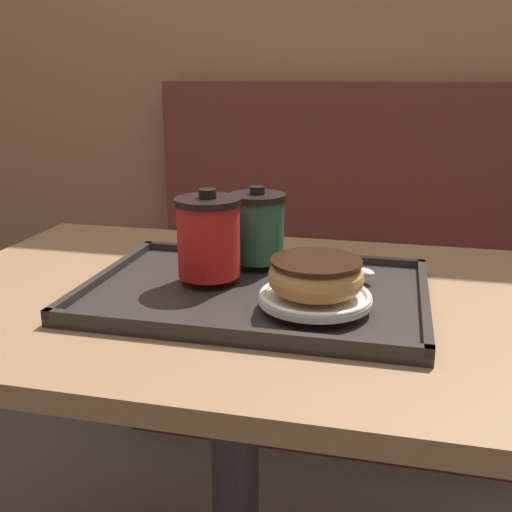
{
  "coord_description": "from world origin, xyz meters",
  "views": [
    {
      "loc": [
        0.23,
        -0.82,
        1.02
      ],
      "look_at": [
        0.04,
        -0.02,
        0.77
      ],
      "focal_mm": 42.0,
      "sensor_mm": 36.0,
      "label": 1
    }
  ],
  "objects_px": {
    "donut_chocolate_glazed": "(316,276)",
    "spoon": "(354,269)",
    "coffee_cup_rear": "(257,227)",
    "coffee_cup_front": "(208,237)"
  },
  "relations": [
    {
      "from": "donut_chocolate_glazed",
      "to": "spoon",
      "type": "bearing_deg",
      "value": 73.42
    },
    {
      "from": "coffee_cup_rear",
      "to": "donut_chocolate_glazed",
      "type": "relative_size",
      "value": 0.95
    },
    {
      "from": "coffee_cup_front",
      "to": "coffee_cup_rear",
      "type": "xyz_separation_m",
      "value": [
        0.05,
        0.09,
        -0.0
      ]
    },
    {
      "from": "donut_chocolate_glazed",
      "to": "spoon",
      "type": "xyz_separation_m",
      "value": [
        0.04,
        0.14,
        -0.03
      ]
    },
    {
      "from": "donut_chocolate_glazed",
      "to": "spoon",
      "type": "distance_m",
      "value": 0.15
    },
    {
      "from": "donut_chocolate_glazed",
      "to": "spoon",
      "type": "height_order",
      "value": "donut_chocolate_glazed"
    },
    {
      "from": "coffee_cup_front",
      "to": "coffee_cup_rear",
      "type": "distance_m",
      "value": 0.11
    },
    {
      "from": "coffee_cup_front",
      "to": "donut_chocolate_glazed",
      "type": "xyz_separation_m",
      "value": [
        0.17,
        -0.08,
        -0.02
      ]
    },
    {
      "from": "coffee_cup_front",
      "to": "donut_chocolate_glazed",
      "type": "height_order",
      "value": "coffee_cup_front"
    },
    {
      "from": "spoon",
      "to": "coffee_cup_rear",
      "type": "bearing_deg",
      "value": -155.08
    }
  ]
}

